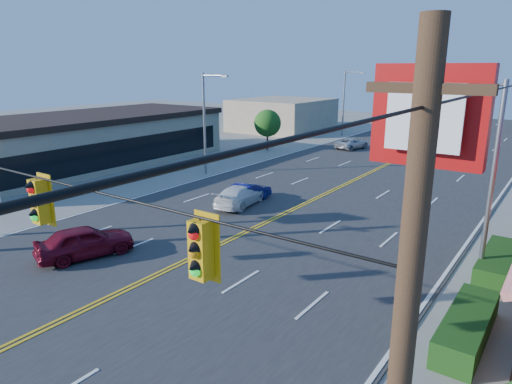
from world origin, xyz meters
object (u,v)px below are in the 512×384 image
Objects in this scene: car_magenta at (85,243)px; car_silver at (352,144)px; car_blue at (248,193)px; kfc_pylon at (422,187)px; car_white at (240,197)px.

car_silver is (-1.82, 33.51, -0.16)m from car_magenta.
car_blue reaches higher than car_silver.
kfc_pylon is 1.99× the size of car_magenta.
car_white is 23.28m from car_silver.
car_white is at bearing -75.86° from car_magenta.
car_silver is (-16.90, 35.43, -5.47)m from kfc_pylon.
car_silver is at bearing -83.50° from car_blue.
car_magenta is at bearing 75.98° from car_white.
car_silver is at bearing 115.50° from kfc_pylon.
kfc_pylon is 1.95× the size of car_white.
car_silver is (-2.72, 23.12, -0.06)m from car_white.
car_blue is 0.94m from car_white.
kfc_pylon is at bearing -168.20° from car_magenta.
kfc_pylon is 2.28× the size of car_blue.
kfc_pylon is 39.64m from car_silver.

